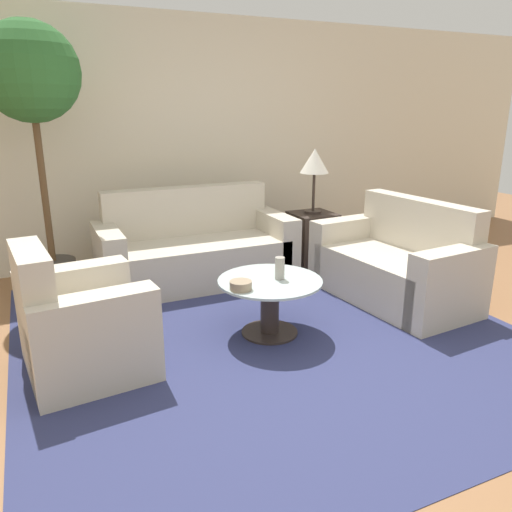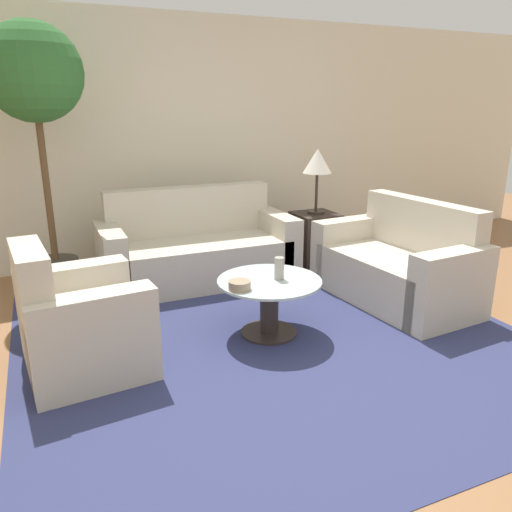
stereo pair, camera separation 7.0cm
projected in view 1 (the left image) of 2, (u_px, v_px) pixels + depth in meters
ground_plane at (314, 369)px, 3.30m from camera, size 14.00×14.00×0.00m
wall_back at (180, 141)px, 5.45m from camera, size 10.00×0.06×2.60m
rug at (270, 333)px, 3.82m from camera, size 3.63×3.66×0.01m
sofa_main at (195, 252)px, 4.91m from camera, size 1.86×0.81×0.90m
armchair at (77, 329)px, 3.21m from camera, size 0.83×0.91×0.86m
loveseat at (398, 267)px, 4.44m from camera, size 0.89×1.52×0.88m
coffee_table at (270, 299)px, 3.74m from camera, size 0.78×0.78×0.44m
side_table at (312, 238)px, 5.43m from camera, size 0.44×0.44×0.57m
table_lamp at (315, 163)px, 5.19m from camera, size 0.30×0.30×0.68m
potted_plant at (32, 92)px, 4.11m from camera, size 0.82×0.82×2.35m
vase at (280, 268)px, 3.68m from camera, size 0.07×0.07×0.17m
bowl at (241, 285)px, 3.48m from camera, size 0.16×0.16×0.06m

